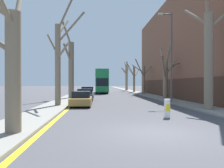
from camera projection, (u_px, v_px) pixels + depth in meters
name	position (u px, v px, depth m)	size (l,w,h in m)	color
ground_plane	(155.00, 133.00, 8.62)	(300.00, 300.00, 0.00)	#424247
sidewalk_left	(84.00, 90.00, 58.11)	(2.41, 120.00, 0.12)	gray
sidewalk_right	(128.00, 90.00, 58.90)	(2.41, 120.00, 0.12)	gray
building_facade_right	(199.00, 50.00, 30.94)	(10.08, 31.46, 13.33)	brown
kerb_line_stripe	(89.00, 91.00, 58.20)	(0.24, 120.00, 0.01)	yellow
street_tree_left_0	(9.00, 58.00, 8.23)	(3.28, 4.55, 6.45)	#7A6B56
street_tree_left_1	(59.00, 59.00, 18.39)	(3.44, 3.52, 9.14)	#7A6B56
street_tree_left_2	(71.00, 67.00, 28.04)	(1.51, 2.91, 9.84)	#7A6B56
street_tree_right_0	(208.00, 53.00, 15.55)	(3.08, 4.45, 9.81)	#7A6B56
street_tree_right_1	(166.00, 75.00, 25.57)	(2.89, 5.30, 7.05)	#7A6B56
street_tree_right_2	(143.00, 78.00, 37.14)	(3.75, 2.86, 6.00)	#7A6B56
street_tree_right_3	(134.00, 78.00, 47.54)	(3.61, 3.88, 6.58)	#7A6B56
street_tree_right_4	(126.00, 76.00, 58.25)	(2.18, 3.99, 8.00)	#7A6B56
double_decker_bus	(102.00, 80.00, 44.04)	(2.46, 10.12, 4.61)	#1E7F47
parked_car_0	(81.00, 99.00, 18.96)	(1.72, 4.16, 1.27)	olive
parked_car_1	(85.00, 95.00, 24.31)	(1.79, 4.12, 1.35)	black
parked_car_2	(88.00, 92.00, 30.50)	(1.79, 4.35, 1.49)	#9EA3AD
lamp_post	(171.00, 53.00, 21.70)	(1.40, 0.20, 9.00)	#4C4F54
traffic_bollard	(167.00, 108.00, 12.55)	(0.35, 0.36, 1.06)	white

